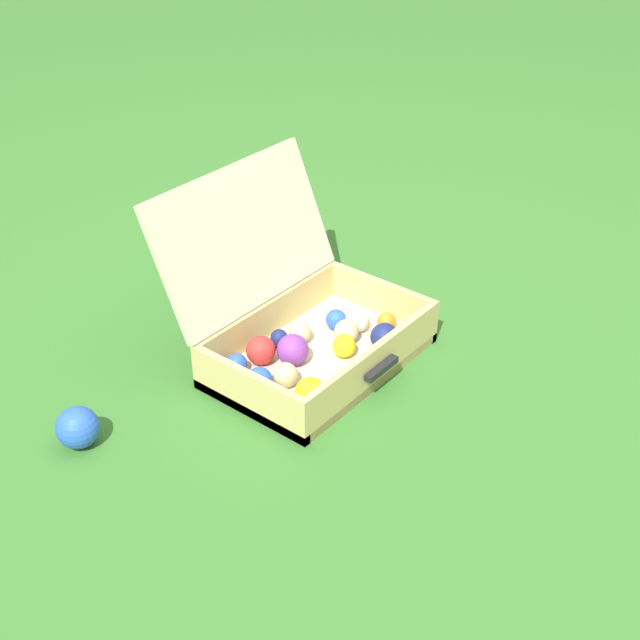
# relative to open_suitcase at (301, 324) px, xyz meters

# --- Properties ---
(ground_plane) EXTENTS (16.00, 16.00, 0.00)m
(ground_plane) POSITION_rel_open_suitcase_xyz_m (0.04, -0.09, -0.10)
(ground_plane) COLOR #336B28
(open_suitcase) EXTENTS (0.53, 0.51, 0.44)m
(open_suitcase) POSITION_rel_open_suitcase_xyz_m (0.00, 0.00, 0.00)
(open_suitcase) COLOR beige
(open_suitcase) RESTS_ON ground
(stray_ball_on_grass) EXTENTS (0.09, 0.09, 0.09)m
(stray_ball_on_grass) POSITION_rel_open_suitcase_xyz_m (-0.55, 0.16, -0.05)
(stray_ball_on_grass) COLOR blue
(stray_ball_on_grass) RESTS_ON ground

